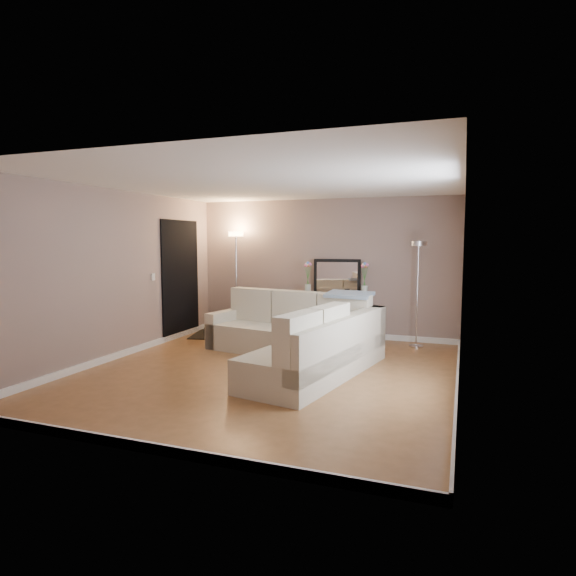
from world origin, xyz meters
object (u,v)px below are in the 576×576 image
(sectional_sofa, at_px, (299,338))
(floor_lamp_unlit, at_px, (418,273))
(floor_lamp_lit, at_px, (236,261))
(console_table, at_px, (331,316))

(sectional_sofa, xyz_separation_m, floor_lamp_unlit, (1.57, 1.65, 0.91))
(sectional_sofa, relative_size, floor_lamp_unlit, 1.76)
(floor_lamp_lit, bearing_deg, sectional_sofa, -43.84)
(console_table, bearing_deg, floor_lamp_unlit, -7.89)
(console_table, bearing_deg, floor_lamp_lit, 179.64)
(console_table, height_order, floor_lamp_lit, floor_lamp_lit)
(sectional_sofa, height_order, floor_lamp_unlit, floor_lamp_unlit)
(console_table, bearing_deg, sectional_sofa, -90.23)
(floor_lamp_lit, relative_size, floor_lamp_unlit, 1.10)
(floor_lamp_unlit, bearing_deg, sectional_sofa, -133.64)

